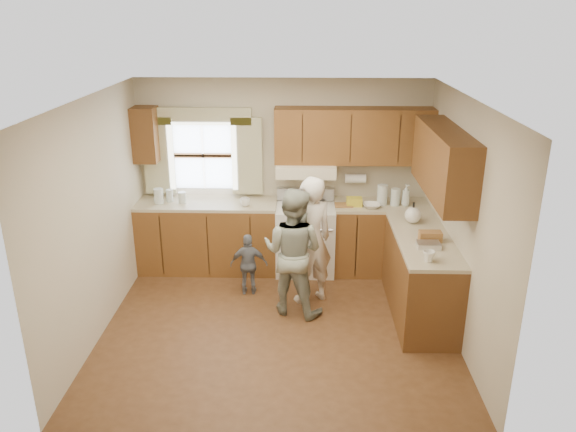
{
  "coord_description": "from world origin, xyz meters",
  "views": [
    {
      "loc": [
        0.26,
        -5.43,
        3.31
      ],
      "look_at": [
        0.1,
        0.4,
        1.15
      ],
      "focal_mm": 35.0,
      "sensor_mm": 36.0,
      "label": 1
    }
  ],
  "objects_px": {
    "woman_left": "(310,240)",
    "child": "(249,264)",
    "stove": "(305,237)",
    "woman_right": "(293,252)"
  },
  "relations": [
    {
      "from": "woman_left",
      "to": "woman_right",
      "type": "xyz_separation_m",
      "value": [
        -0.19,
        -0.26,
        -0.03
      ]
    },
    {
      "from": "woman_left",
      "to": "stove",
      "type": "bearing_deg",
      "value": -111.72
    },
    {
      "from": "woman_right",
      "to": "child",
      "type": "height_order",
      "value": "woman_right"
    },
    {
      "from": "woman_left",
      "to": "child",
      "type": "distance_m",
      "value": 0.84
    },
    {
      "from": "woman_right",
      "to": "child",
      "type": "relative_size",
      "value": 1.92
    },
    {
      "from": "stove",
      "to": "woman_left",
      "type": "distance_m",
      "value": 0.9
    },
    {
      "from": "stove",
      "to": "woman_left",
      "type": "height_order",
      "value": "woman_left"
    },
    {
      "from": "woman_left",
      "to": "child",
      "type": "xyz_separation_m",
      "value": [
        -0.74,
        0.15,
        -0.39
      ]
    },
    {
      "from": "woman_right",
      "to": "child",
      "type": "bearing_deg",
      "value": -15.45
    },
    {
      "from": "child",
      "to": "woman_left",
      "type": "bearing_deg",
      "value": 166.8
    }
  ]
}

